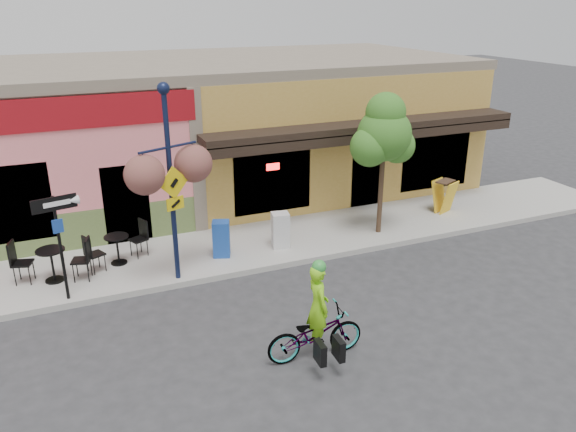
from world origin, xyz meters
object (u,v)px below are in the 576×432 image
object	(u,v)px
one_way_sign	(61,249)
newspaper_box_grey	(280,230)
newspaper_box_blue	(221,239)
street_tree	(382,164)
cyclist_rider	(318,318)
bicycle	(315,334)
lamp_post	(171,186)
building	(196,127)

from	to	relation	value
one_way_sign	newspaper_box_grey	size ratio (longest dim) A/B	2.50
newspaper_box_blue	street_tree	size ratio (longest dim) A/B	0.24
newspaper_box_grey	street_tree	bearing A→B (deg)	8.19
cyclist_rider	newspaper_box_grey	bearing A→B (deg)	-11.15
bicycle	lamp_post	world-z (taller)	lamp_post
building	lamp_post	world-z (taller)	lamp_post
cyclist_rider	newspaper_box_blue	bearing A→B (deg)	8.29
building	cyclist_rider	world-z (taller)	building
bicycle	cyclist_rider	xyz separation A→B (m)	(0.05, 0.00, 0.33)
street_tree	newspaper_box_blue	bearing A→B (deg)	177.56
cyclist_rider	building	bearing A→B (deg)	0.01
building	one_way_sign	world-z (taller)	building
street_tree	one_way_sign	bearing A→B (deg)	-175.77
building	newspaper_box_blue	size ratio (longest dim) A/B	19.24
newspaper_box_blue	street_tree	distance (m)	4.82
lamp_post	bicycle	bearing A→B (deg)	-88.06
cyclist_rider	newspaper_box_grey	distance (m)	4.78
one_way_sign	lamp_post	bearing A→B (deg)	-12.11
lamp_post	one_way_sign	size ratio (longest dim) A/B	1.92
lamp_post	street_tree	size ratio (longest dim) A/B	1.15
cyclist_rider	lamp_post	distance (m)	4.62
bicycle	one_way_sign	world-z (taller)	one_way_sign
one_way_sign	street_tree	world-z (taller)	street_tree
building	street_tree	distance (m)	7.15
cyclist_rider	newspaper_box_grey	xyz separation A→B (m)	(1.14, 4.63, -0.20)
bicycle	lamp_post	bearing A→B (deg)	26.36
lamp_post	cyclist_rider	bearing A→B (deg)	-87.46
bicycle	street_tree	size ratio (longest dim) A/B	0.47
bicycle	newspaper_box_grey	world-z (taller)	newspaper_box_grey
one_way_sign	cyclist_rider	bearing A→B (deg)	-55.69
lamp_post	newspaper_box_grey	bearing A→B (deg)	-8.34
newspaper_box_blue	street_tree	xyz separation A→B (m)	(4.57, -0.20, 1.52)
one_way_sign	newspaper_box_grey	distance (m)	5.48
newspaper_box_blue	bicycle	bearing A→B (deg)	-65.14
cyclist_rider	newspaper_box_blue	world-z (taller)	cyclist_rider
newspaper_box_blue	newspaper_box_grey	size ratio (longest dim) A/B	0.99
cyclist_rider	lamp_post	xyz separation A→B (m)	(-1.78, 3.94, 1.62)
building	cyclist_rider	bearing A→B (deg)	-92.67
newspaper_box_blue	cyclist_rider	bearing A→B (deg)	-64.53
lamp_post	newspaper_box_grey	world-z (taller)	lamp_post
newspaper_box_blue	newspaper_box_grey	xyz separation A→B (m)	(1.60, -0.07, 0.01)
newspaper_box_grey	street_tree	world-z (taller)	street_tree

